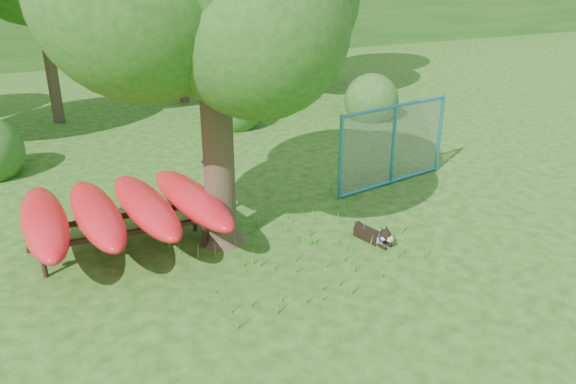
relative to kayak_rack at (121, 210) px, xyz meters
name	(u,v)px	position (x,y,z in m)	size (l,w,h in m)	color
ground	(307,272)	(2.68, -2.06, -0.85)	(80.00, 80.00, 0.00)	#1D4B0F
wooden_post	(213,183)	(1.93, 0.72, -0.07)	(0.40, 0.14, 1.48)	brown
kayak_rack	(121,210)	(0.00, 0.00, 0.00)	(3.53, 3.35, 1.11)	black
husky_dog	(374,235)	(4.32, -1.63, -0.69)	(0.41, 0.96, 0.43)	black
fence_section	(393,145)	(6.34, 0.72, 0.12)	(3.27, 0.66, 3.22)	teal
wildflower_clump	(384,236)	(4.43, -1.79, -0.67)	(0.10, 0.08, 0.21)	#45872C
shrub_right	(370,118)	(9.18, 5.94, -0.85)	(1.80, 1.80, 1.80)	#25561C
shrub_mid	(234,127)	(4.68, 6.94, -0.85)	(1.80, 1.80, 1.80)	#25561C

